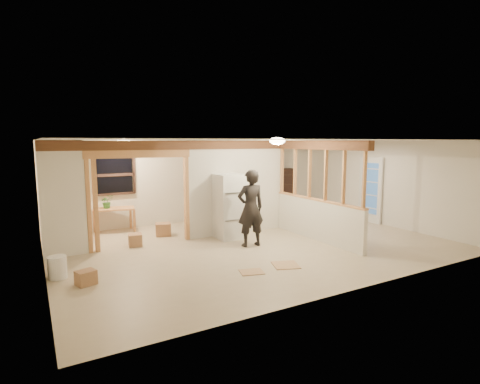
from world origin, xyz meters
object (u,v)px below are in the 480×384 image
shop_vac (81,230)px  bookshelf (283,190)px  refrigerator (230,206)px  work_table (114,220)px  woman (251,208)px

shop_vac → bookshelf: bookshelf is taller
refrigerator → work_table: bearing=139.7°
refrigerator → woman: size_ratio=0.90×
woman → shop_vac: size_ratio=2.94×
refrigerator → bookshelf: bearing=34.3°
woman → shop_vac: (-3.48, 2.30, -0.60)m
woman → work_table: size_ratio=1.71×
shop_vac → refrigerator: bearing=-22.3°
work_table → bookshelf: size_ratio=0.70×
refrigerator → bookshelf: size_ratio=1.08×
refrigerator → work_table: refrigerator is taller
refrigerator → work_table: (-2.46, 2.09, -0.49)m
refrigerator → work_table: size_ratio=1.54×
woman → work_table: woman is taller
work_table → woman: bearing=-37.7°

